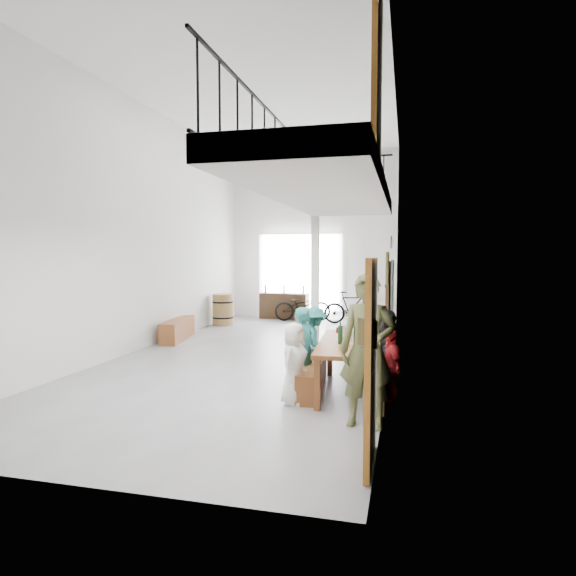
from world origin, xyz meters
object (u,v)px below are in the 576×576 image
(side_bench, at_px, (178,330))
(oak_barrel, at_px, (223,310))
(bench_inner, at_px, (312,376))
(bicycle_near, at_px, (303,306))
(tasting_table, at_px, (350,347))
(serving_counter, at_px, (284,306))
(host_standing, at_px, (367,351))

(side_bench, xyz_separation_m, oak_barrel, (0.16, 2.64, 0.21))
(bench_inner, xyz_separation_m, bicycle_near, (-1.80, 7.68, 0.26))
(tasting_table, height_order, oak_barrel, oak_barrel)
(oak_barrel, xyz_separation_m, serving_counter, (1.46, 1.80, -0.04))
(oak_barrel, xyz_separation_m, bicycle_near, (2.15, 1.49, 0.00))
(oak_barrel, bearing_deg, tasting_table, -53.83)
(serving_counter, distance_m, host_standing, 10.08)
(host_standing, bearing_deg, bench_inner, 130.61)
(bench_inner, distance_m, serving_counter, 8.37)
(side_bench, height_order, host_standing, host_standing)
(tasting_table, xyz_separation_m, host_standing, (0.38, -1.46, 0.25))
(side_bench, height_order, oak_barrel, oak_barrel)
(serving_counter, bearing_deg, bicycle_near, -19.82)
(host_standing, bearing_deg, side_bench, 142.65)
(bench_inner, height_order, oak_barrel, oak_barrel)
(bench_inner, relative_size, oak_barrel, 1.99)
(serving_counter, height_order, host_standing, host_standing)
(side_bench, relative_size, serving_counter, 1.12)
(serving_counter, height_order, bicycle_near, bicycle_near)
(side_bench, distance_m, host_standing, 7.18)
(tasting_table, xyz_separation_m, bicycle_near, (-2.39, 7.70, -0.23))
(side_bench, bearing_deg, bench_inner, -40.82)
(oak_barrel, relative_size, host_standing, 0.49)
(serving_counter, bearing_deg, bench_inner, -68.81)
(tasting_table, bearing_deg, side_bench, 139.04)
(tasting_table, bearing_deg, oak_barrel, 122.40)
(serving_counter, relative_size, host_standing, 0.84)
(tasting_table, xyz_separation_m, serving_counter, (-3.08, 8.00, -0.28))
(bench_inner, distance_m, side_bench, 5.44)
(bench_inner, bearing_deg, serving_counter, 102.76)
(oak_barrel, bearing_deg, bicycle_near, 34.76)
(oak_barrel, bearing_deg, side_bench, -93.57)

